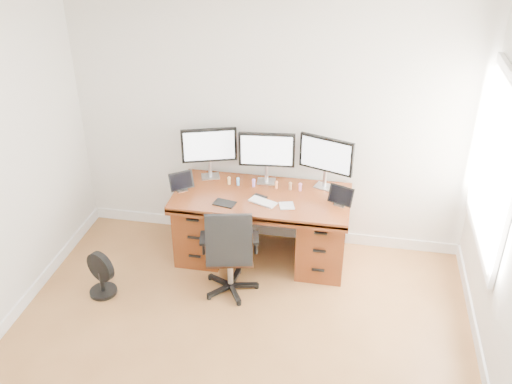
% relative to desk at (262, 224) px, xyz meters
% --- Properties ---
extents(back_wall, '(4.00, 0.10, 2.70)m').
position_rel_desk_xyz_m(back_wall, '(0.00, 0.42, 0.95)').
color(back_wall, silver).
rests_on(back_wall, ground).
extents(desk, '(1.70, 0.80, 0.75)m').
position_rel_desk_xyz_m(desk, '(0.00, 0.00, 0.00)').
color(desk, '#5C2912').
rests_on(desk, ground).
extents(office_chair, '(0.59, 0.59, 0.94)m').
position_rel_desk_xyz_m(office_chair, '(-0.19, -0.61, -0.09)').
color(office_chair, black).
rests_on(office_chair, ground).
extents(floor_fan, '(0.30, 0.26, 0.44)m').
position_rel_desk_xyz_m(floor_fan, '(-1.37, -0.85, -0.19)').
color(floor_fan, black).
rests_on(floor_fan, ground).
extents(monitor_left, '(0.53, 0.21, 0.53)m').
position_rel_desk_xyz_m(monitor_left, '(-0.58, 0.24, 0.68)').
color(monitor_left, silver).
rests_on(monitor_left, desk).
extents(monitor_center, '(0.55, 0.16, 0.53)m').
position_rel_desk_xyz_m(monitor_center, '(0.00, 0.24, 0.68)').
color(monitor_center, silver).
rests_on(monitor_center, desk).
extents(monitor_right, '(0.53, 0.22, 0.53)m').
position_rel_desk_xyz_m(monitor_right, '(0.58, 0.24, 0.68)').
color(monitor_right, silver).
rests_on(monitor_right, desk).
extents(tablet_left, '(0.23, 0.20, 0.19)m').
position_rel_desk_xyz_m(tablet_left, '(-0.79, -0.08, 0.43)').
color(tablet_left, silver).
rests_on(tablet_left, desk).
extents(tablet_right, '(0.25, 0.15, 0.19)m').
position_rel_desk_xyz_m(tablet_right, '(0.75, -0.08, 0.43)').
color(tablet_right, silver).
rests_on(tablet_right, desk).
extents(keyboard, '(0.29, 0.21, 0.01)m').
position_rel_desk_xyz_m(keyboard, '(0.04, -0.17, 0.36)').
color(keyboard, silver).
rests_on(keyboard, desk).
extents(trackpad, '(0.16, 0.16, 0.01)m').
position_rel_desk_xyz_m(trackpad, '(0.27, -0.19, 0.35)').
color(trackpad, silver).
rests_on(trackpad, desk).
extents(drawing_tablet, '(0.22, 0.17, 0.01)m').
position_rel_desk_xyz_m(drawing_tablet, '(-0.31, -0.26, 0.35)').
color(drawing_tablet, black).
rests_on(drawing_tablet, desk).
extents(phone, '(0.15, 0.11, 0.01)m').
position_rel_desk_xyz_m(phone, '(-0.01, -0.07, 0.35)').
color(phone, black).
rests_on(phone, desk).
extents(figurine_yellow, '(0.04, 0.04, 0.09)m').
position_rel_desk_xyz_m(figurine_yellow, '(-0.36, 0.12, 0.40)').
color(figurine_yellow, '#E2AD67').
rests_on(figurine_yellow, desk).
extents(figurine_blue, '(0.04, 0.04, 0.09)m').
position_rel_desk_xyz_m(figurine_blue, '(-0.27, 0.12, 0.40)').
color(figurine_blue, '#5B9EE1').
rests_on(figurine_blue, desk).
extents(figurine_purple, '(0.04, 0.04, 0.09)m').
position_rel_desk_xyz_m(figurine_purple, '(-0.11, 0.12, 0.40)').
color(figurine_purple, '#A474E1').
rests_on(figurine_purple, desk).
extents(figurine_orange, '(0.04, 0.04, 0.09)m').
position_rel_desk_xyz_m(figurine_orange, '(0.12, 0.12, 0.40)').
color(figurine_orange, '#E77E4E').
rests_on(figurine_orange, desk).
extents(figurine_brown, '(0.04, 0.04, 0.09)m').
position_rel_desk_xyz_m(figurine_brown, '(0.26, 0.12, 0.40)').
color(figurine_brown, '#976E4B').
rests_on(figurine_brown, desk).
extents(figurine_pink, '(0.04, 0.04, 0.09)m').
position_rel_desk_xyz_m(figurine_pink, '(0.35, 0.12, 0.40)').
color(figurine_pink, pink).
rests_on(figurine_pink, desk).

